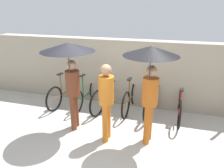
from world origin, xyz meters
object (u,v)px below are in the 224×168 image
at_px(parked_bicycle_0, 65,91).
at_px(pedestrian_trailing, 151,69).
at_px(parked_bicycle_2, 107,96).
at_px(parked_bicycle_4, 154,100).
at_px(pedestrian_leading, 69,60).
at_px(parked_bicycle_3, 131,97).
at_px(parked_bicycle_5, 179,104).
at_px(parked_bicycle_1, 87,94).
at_px(pedestrian_center, 106,97).

height_order(parked_bicycle_0, pedestrian_trailing, pedestrian_trailing).
xyz_separation_m(parked_bicycle_0, parked_bicycle_2, (1.29, -0.01, 0.02)).
xyz_separation_m(parked_bicycle_2, parked_bicycle_4, (1.29, 0.09, 0.01)).
height_order(parked_bicycle_4, pedestrian_leading, pedestrian_leading).
bearing_deg(parked_bicycle_4, parked_bicycle_3, 100.12).
height_order(parked_bicycle_4, pedestrian_trailing, pedestrian_trailing).
height_order(parked_bicycle_3, pedestrian_trailing, pedestrian_trailing).
xyz_separation_m(parked_bicycle_5, pedestrian_leading, (-2.37, -1.31, 1.30)).
bearing_deg(parked_bicycle_5, pedestrian_trailing, 154.38).
xyz_separation_m(parked_bicycle_1, pedestrian_trailing, (1.93, -1.41, 1.31)).
relative_size(parked_bicycle_0, pedestrian_center, 1.04).
relative_size(parked_bicycle_3, parked_bicycle_4, 0.97).
relative_size(parked_bicycle_0, parked_bicycle_2, 1.04).
bearing_deg(parked_bicycle_0, pedestrian_leading, -138.94).
bearing_deg(parked_bicycle_1, parked_bicycle_4, -84.51).
relative_size(parked_bicycle_0, pedestrian_leading, 0.86).
distance_m(parked_bicycle_0, pedestrian_center, 2.33).
bearing_deg(parked_bicycle_0, parked_bicycle_1, -78.05).
height_order(parked_bicycle_2, pedestrian_trailing, pedestrian_trailing).
xyz_separation_m(parked_bicycle_1, pedestrian_center, (1.08, -1.49, 0.64)).
xyz_separation_m(pedestrian_leading, pedestrian_center, (0.86, -0.15, -0.68)).
bearing_deg(parked_bicycle_4, parked_bicycle_2, 104.49).
bearing_deg(parked_bicycle_0, pedestrian_trailing, -110.71).
bearing_deg(parked_bicycle_5, pedestrian_leading, 118.70).
relative_size(parked_bicycle_2, parked_bicycle_4, 0.97).
bearing_deg(pedestrian_trailing, parked_bicycle_1, -28.33).
xyz_separation_m(parked_bicycle_1, parked_bicycle_4, (1.94, 0.03, 0.05)).
bearing_deg(pedestrian_leading, parked_bicycle_0, -61.29).
bearing_deg(parked_bicycle_4, parked_bicycle_1, 101.33).
bearing_deg(parked_bicycle_5, parked_bicycle_3, 87.04).
height_order(parked_bicycle_1, pedestrian_leading, pedestrian_leading).
height_order(parked_bicycle_1, parked_bicycle_3, parked_bicycle_1).
distance_m(parked_bicycle_4, parked_bicycle_5, 0.65).
xyz_separation_m(parked_bicycle_4, parked_bicycle_5, (0.65, -0.06, -0.02)).
xyz_separation_m(parked_bicycle_0, parked_bicycle_1, (0.65, 0.06, -0.02)).
xyz_separation_m(parked_bicycle_1, parked_bicycle_5, (2.59, -0.03, 0.02)).
bearing_deg(parked_bicycle_3, parked_bicycle_4, -87.21).
relative_size(parked_bicycle_0, parked_bicycle_3, 1.04).
bearing_deg(parked_bicycle_1, pedestrian_center, -139.42).
bearing_deg(pedestrian_center, pedestrian_leading, -10.52).
height_order(parked_bicycle_2, pedestrian_center, pedestrian_center).
bearing_deg(pedestrian_trailing, pedestrian_leading, 5.38).
height_order(parked_bicycle_2, pedestrian_leading, pedestrian_leading).
xyz_separation_m(pedestrian_leading, pedestrian_trailing, (1.71, -0.07, -0.02)).
bearing_deg(pedestrian_leading, parked_bicycle_3, -133.44).
xyz_separation_m(parked_bicycle_4, pedestrian_center, (-0.86, -1.52, 0.60)).
xyz_separation_m(pedestrian_center, pedestrian_trailing, (0.85, 0.08, 0.67)).
bearing_deg(parked_bicycle_2, pedestrian_leading, 174.35).
height_order(pedestrian_leading, pedestrian_center, pedestrian_leading).
height_order(parked_bicycle_2, parked_bicycle_3, parked_bicycle_2).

